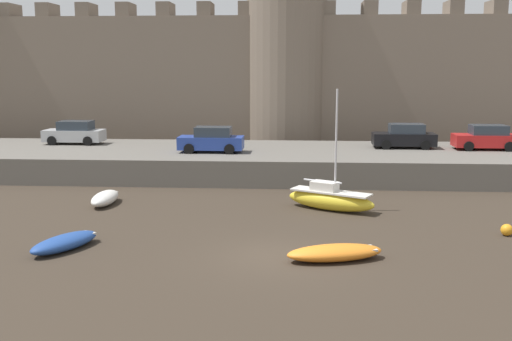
% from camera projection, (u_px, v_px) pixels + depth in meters
% --- Properties ---
extents(ground_plane, '(160.00, 160.00, 0.00)m').
position_uv_depth(ground_plane, '(273.00, 257.00, 22.37)').
color(ground_plane, '#382D23').
extents(quay_road, '(68.94, 10.00, 1.59)m').
position_uv_depth(quay_road, '(283.00, 162.00, 39.31)').
color(quay_road, '#666059').
rests_on(quay_road, ground).
extents(castle, '(64.10, 7.16, 19.43)m').
position_uv_depth(castle, '(286.00, 65.00, 48.65)').
color(castle, '#7A6B5B').
rests_on(castle, ground).
extents(rowboat_near_channel_left, '(2.46, 3.30, 0.58)m').
position_uv_depth(rowboat_near_channel_left, '(65.00, 242.00, 23.18)').
color(rowboat_near_channel_left, '#234793').
rests_on(rowboat_near_channel_left, ground).
extents(rowboat_foreground_left, '(3.81, 2.15, 0.58)m').
position_uv_depth(rowboat_foreground_left, '(335.00, 252.00, 21.91)').
color(rowboat_foreground_left, orange).
rests_on(rowboat_foreground_left, ground).
extents(rowboat_foreground_centre, '(1.14, 2.84, 0.67)m').
position_uv_depth(rowboat_foreground_centre, '(105.00, 198.00, 30.66)').
color(rowboat_foreground_centre, silver).
rests_on(rowboat_foreground_centre, ground).
extents(sailboat_foreground_right, '(4.59, 3.19, 5.96)m').
position_uv_depth(sailboat_foreground_right, '(330.00, 199.00, 29.49)').
color(sailboat_foreground_right, yellow).
rests_on(sailboat_foreground_right, ground).
extents(mooring_buoy_near_shore, '(0.50, 0.50, 0.50)m').
position_uv_depth(mooring_buoy_near_shore, '(507.00, 230.00, 25.08)').
color(mooring_buoy_near_shore, orange).
rests_on(mooring_buoy_near_shore, ground).
extents(car_quay_centre_west, '(4.12, 1.91, 1.62)m').
position_uv_depth(car_quay_centre_west, '(212.00, 140.00, 38.01)').
color(car_quay_centre_west, '#263F99').
rests_on(car_quay_centre_west, quay_road).
extents(car_quay_west, '(4.12, 1.91, 1.62)m').
position_uv_depth(car_quay_west, '(404.00, 136.00, 39.91)').
color(car_quay_west, black).
rests_on(car_quay_west, quay_road).
extents(car_quay_centre_east, '(4.12, 1.91, 1.62)m').
position_uv_depth(car_quay_centre_east, '(75.00, 133.00, 41.98)').
color(car_quay_centre_east, '#B2B5B7').
rests_on(car_quay_centre_east, quay_road).
extents(car_quay_east, '(4.12, 1.91, 1.62)m').
position_uv_depth(car_quay_east, '(486.00, 138.00, 39.13)').
color(car_quay_east, red).
rests_on(car_quay_east, quay_road).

